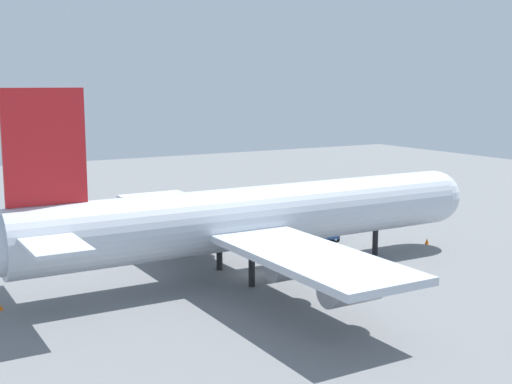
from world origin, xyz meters
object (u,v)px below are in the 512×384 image
(cargo_airplane, at_px, (256,218))
(safety_cone_tail, at_px, (1,307))
(cargo_loader, at_px, (329,231))
(safety_cone_nose, at_px, (427,241))

(cargo_airplane, relative_size, safety_cone_tail, 106.41)
(cargo_loader, relative_size, safety_cone_nose, 5.81)
(cargo_airplane, bearing_deg, safety_cone_tail, 176.61)
(safety_cone_nose, xyz_separation_m, safety_cone_tail, (-53.96, 0.60, -0.13))
(cargo_airplane, bearing_deg, cargo_loader, 30.26)
(cargo_airplane, relative_size, cargo_loader, 12.64)
(cargo_airplane, xyz_separation_m, safety_cone_nose, (27.01, 1.00, -6.07))
(cargo_airplane, distance_m, cargo_loader, 21.09)
(cargo_airplane, xyz_separation_m, cargo_loader, (17.61, 10.27, -5.39))
(safety_cone_tail, bearing_deg, safety_cone_nose, -0.64)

